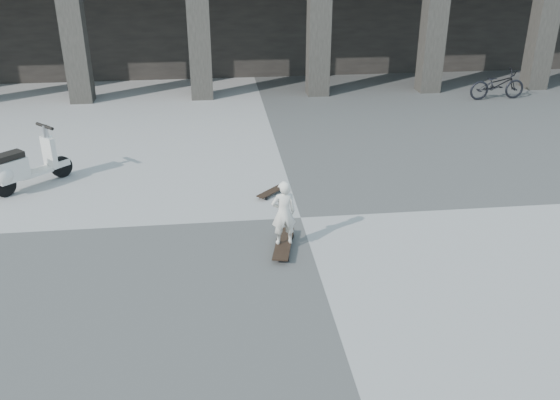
{
  "coord_description": "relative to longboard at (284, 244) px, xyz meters",
  "views": [
    {
      "loc": [
        -1.49,
        -9.5,
        4.83
      ],
      "look_at": [
        -0.45,
        -0.59,
        0.65
      ],
      "focal_mm": 38.0,
      "sensor_mm": 36.0,
      "label": 1
    }
  ],
  "objects": [
    {
      "name": "skateboard_spare",
      "position": [
        0.02,
        2.14,
        -0.02
      ],
      "size": [
        0.63,
        0.63,
        0.08
      ],
      "rotation": [
        0.0,
        0.0,
        0.79
      ],
      "color": "black",
      "rests_on": "ground"
    },
    {
      "name": "scooter",
      "position": [
        -4.91,
        2.93,
        0.39
      ],
      "size": [
        1.33,
        1.32,
        1.2
      ],
      "rotation": [
        0.0,
        0.0,
        0.78
      ],
      "color": "black",
      "rests_on": "ground"
    },
    {
      "name": "ground",
      "position": [
        0.45,
        1.09,
        -0.09
      ],
      "size": [
        90.0,
        90.0,
        0.0
      ],
      "primitive_type": "plane",
      "color": "#484846",
      "rests_on": "ground"
    },
    {
      "name": "longboard",
      "position": [
        0.0,
        0.0,
        0.0
      ],
      "size": [
        0.49,
        1.12,
        0.11
      ],
      "rotation": [
        0.0,
        0.0,
        1.34
      ],
      "color": "black",
      "rests_on": "ground"
    },
    {
      "name": "child",
      "position": [
        -0.0,
        -0.0,
        0.57
      ],
      "size": [
        0.43,
        0.3,
        1.1
      ],
      "primitive_type": "imported",
      "rotation": [
        0.0,
        0.0,
        3.25
      ],
      "color": "silver",
      "rests_on": "longboard"
    },
    {
      "name": "bicycle",
      "position": [
        7.54,
        8.39,
        0.36
      ],
      "size": [
        1.74,
        0.67,
        0.9
      ],
      "primitive_type": "imported",
      "rotation": [
        0.0,
        0.0,
        1.62
      ],
      "color": "black",
      "rests_on": "ground"
    }
  ]
}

